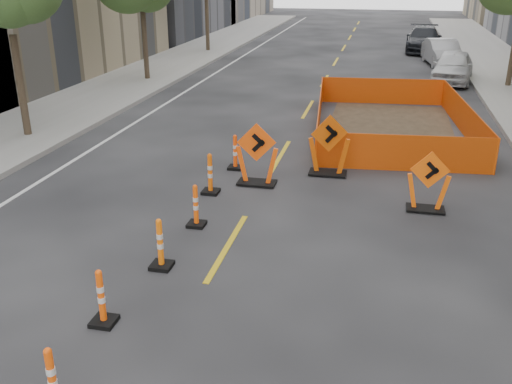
% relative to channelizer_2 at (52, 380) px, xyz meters
% --- Properties ---
extents(ground_plane, '(140.00, 140.00, 0.00)m').
position_rel_channelizer_2_xyz_m(ground_plane, '(0.93, 0.90, -0.49)').
color(ground_plane, black).
extents(sidewalk_left, '(4.00, 90.00, 0.15)m').
position_rel_channelizer_2_xyz_m(sidewalk_left, '(-8.07, 12.90, -0.41)').
color(sidewalk_left, gray).
rests_on(sidewalk_left, ground).
extents(channelizer_2, '(0.38, 0.38, 0.98)m').
position_rel_channelizer_2_xyz_m(channelizer_2, '(0.00, 0.00, 0.00)').
color(channelizer_2, '#FC510A').
rests_on(channelizer_2, ground).
extents(channelizer_3, '(0.38, 0.38, 0.97)m').
position_rel_channelizer_2_xyz_m(channelizer_3, '(-0.29, 1.90, -0.00)').
color(channelizer_3, '#FD520A').
rests_on(channelizer_3, ground).
extents(channelizer_4, '(0.40, 0.40, 1.01)m').
position_rel_channelizer_2_xyz_m(channelizer_4, '(-0.06, 3.80, 0.02)').
color(channelizer_4, orange).
rests_on(channelizer_4, ground).
extents(channelizer_5, '(0.38, 0.38, 0.96)m').
position_rel_channelizer_2_xyz_m(channelizer_5, '(0.01, 5.70, -0.01)').
color(channelizer_5, '#FF550A').
rests_on(channelizer_5, ground).
extents(channelizer_6, '(0.41, 0.41, 1.04)m').
position_rel_channelizer_2_xyz_m(channelizer_6, '(-0.25, 7.59, 0.03)').
color(channelizer_6, '#E85909').
rests_on(channelizer_6, ground).
extents(channelizer_7, '(0.39, 0.39, 0.99)m').
position_rel_channelizer_2_xyz_m(channelizer_7, '(-0.10, 9.49, 0.00)').
color(channelizer_7, '#FF480A').
rests_on(channelizer_7, ground).
extents(chevron_sign_left, '(1.20, 0.86, 1.64)m').
position_rel_channelizer_2_xyz_m(chevron_sign_left, '(0.75, 8.44, 0.33)').
color(chevron_sign_left, '#FF4F0A').
rests_on(chevron_sign_left, ground).
extents(chevron_sign_center, '(1.29, 1.07, 1.67)m').
position_rel_channelizer_2_xyz_m(chevron_sign_center, '(2.46, 9.58, 0.35)').
color(chevron_sign_center, '#D54F08').
rests_on(chevron_sign_center, ground).
extents(chevron_sign_right, '(0.99, 0.63, 1.44)m').
position_rel_channelizer_2_xyz_m(chevron_sign_right, '(4.93, 7.65, 0.23)').
color(chevron_sign_right, '#FF5B0A').
rests_on(chevron_sign_right, ground).
extents(safety_fence, '(5.57, 8.64, 1.03)m').
position_rel_channelizer_2_xyz_m(safety_fence, '(4.09, 14.43, 0.03)').
color(safety_fence, '#F1590C').
rests_on(safety_fence, ground).
extents(parked_car_near, '(2.45, 4.60, 1.49)m').
position_rel_channelizer_2_xyz_m(parked_car_near, '(6.94, 23.92, 0.26)').
color(parked_car_near, silver).
rests_on(parked_car_near, ground).
extents(parked_car_mid, '(2.13, 4.51, 1.43)m').
position_rel_channelizer_2_xyz_m(parked_car_mid, '(6.82, 28.87, 0.23)').
color(parked_car_mid, '#9A9B9F').
rests_on(parked_car_mid, ground).
extents(parked_car_far, '(2.38, 5.43, 1.55)m').
position_rel_channelizer_2_xyz_m(parked_car_far, '(6.07, 34.31, 0.29)').
color(parked_car_far, black).
rests_on(parked_car_far, ground).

